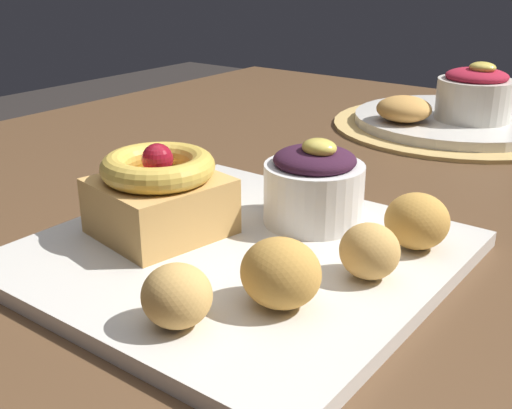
# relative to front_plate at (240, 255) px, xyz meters

# --- Properties ---
(dining_table) EXTENTS (1.23, 1.10, 0.73)m
(dining_table) POSITION_rel_front_plate_xyz_m (0.08, 0.17, -0.10)
(dining_table) COLOR brown
(dining_table) RESTS_ON ground_plane
(woven_placemat) EXTENTS (0.32, 0.32, 0.00)m
(woven_placemat) POSITION_rel_front_plate_xyz_m (-0.02, 0.48, -0.00)
(woven_placemat) COLOR tan
(woven_placemat) RESTS_ON dining_table
(front_plate) EXTENTS (0.29, 0.29, 0.01)m
(front_plate) POSITION_rel_front_plate_xyz_m (0.00, 0.00, 0.00)
(front_plate) COLOR silver
(front_plate) RESTS_ON dining_table
(cake_slice) EXTENTS (0.10, 0.11, 0.07)m
(cake_slice) POSITION_rel_front_plate_xyz_m (-0.07, -0.01, 0.04)
(cake_slice) COLOR tan
(cake_slice) RESTS_ON front_plate
(berry_ramekin) EXTENTS (0.08, 0.08, 0.07)m
(berry_ramekin) POSITION_rel_front_plate_xyz_m (0.02, 0.07, 0.04)
(berry_ramekin) COLOR white
(berry_ramekin) RESTS_ON front_plate
(fritter_front) EXTENTS (0.04, 0.04, 0.04)m
(fritter_front) POSITION_rel_front_plate_xyz_m (0.04, -0.10, 0.02)
(fritter_front) COLOR tan
(fritter_front) RESTS_ON front_plate
(fritter_middle) EXTENTS (0.04, 0.04, 0.04)m
(fritter_middle) POSITION_rel_front_plate_xyz_m (0.10, 0.02, 0.03)
(fritter_middle) COLOR tan
(fritter_middle) RESTS_ON front_plate
(fritter_back) EXTENTS (0.05, 0.05, 0.04)m
(fritter_back) POSITION_rel_front_plate_xyz_m (0.07, -0.05, 0.03)
(fritter_back) COLOR gold
(fritter_back) RESTS_ON front_plate
(fritter_extra) EXTENTS (0.05, 0.05, 0.04)m
(fritter_extra) POSITION_rel_front_plate_xyz_m (0.10, 0.08, 0.03)
(fritter_extra) COLOR gold
(fritter_extra) RESTS_ON front_plate
(back_plate) EXTENTS (0.27, 0.27, 0.01)m
(back_plate) POSITION_rel_front_plate_xyz_m (-0.02, 0.48, 0.01)
(back_plate) COLOR silver
(back_plate) RESTS_ON woven_placemat
(back_ramekin) EXTENTS (0.09, 0.09, 0.07)m
(back_ramekin) POSITION_rel_front_plate_xyz_m (0.01, 0.48, 0.04)
(back_ramekin) COLOR silver
(back_ramekin) RESTS_ON back_plate
(back_pastry) EXTENTS (0.07, 0.07, 0.03)m
(back_pastry) POSITION_rel_front_plate_xyz_m (-0.06, 0.41, 0.03)
(back_pastry) COLOR #C68E47
(back_pastry) RESTS_ON back_plate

